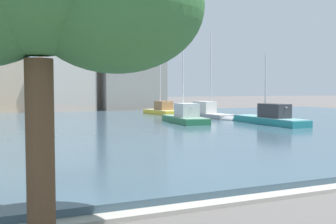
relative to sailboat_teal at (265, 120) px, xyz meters
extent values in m
cube|color=#3D5666|center=(-14.57, 3.53, -0.46)|extent=(79.88, 40.02, 0.31)
cube|color=#ADA89E|center=(-14.57, -16.73, -0.56)|extent=(79.88, 0.50, 0.12)
cube|color=teal|center=(0.00, -0.51, -0.22)|extent=(1.83, 7.40, 0.80)
ellipsoid|color=teal|center=(0.02, 3.00, -0.22)|extent=(1.61, 2.60, 0.76)
cube|color=#6EA5A8|center=(0.00, -0.51, 0.21)|extent=(1.79, 7.25, 0.06)
cube|color=#333338|center=(-0.01, -1.06, 0.77)|extent=(1.26, 2.59, 1.06)
cylinder|color=silver|center=(0.00, 0.04, 2.69)|extent=(0.12, 0.12, 5.03)
cylinder|color=silver|center=(-0.01, -1.25, 1.08)|extent=(0.10, 2.58, 0.08)
cube|color=gold|center=(-2.83, 14.51, -0.26)|extent=(2.57, 5.44, 0.72)
ellipsoid|color=gold|center=(-3.09, 16.99, -0.26)|extent=(2.01, 2.02, 0.69)
cube|color=#DFCD77|center=(-2.83, 14.51, 0.14)|extent=(2.52, 5.33, 0.06)
cube|color=#9E7047|center=(-2.79, 14.11, 0.65)|extent=(1.61, 1.98, 0.97)
cylinder|color=silver|center=(-2.87, 14.90, 4.40)|extent=(0.12, 0.12, 8.59)
cylinder|color=silver|center=(-2.77, 13.98, 1.01)|extent=(0.27, 1.84, 0.08)
cube|color=#939399|center=(-0.66, 8.15, -0.28)|extent=(2.22, 6.99, 0.67)
ellipsoid|color=#939399|center=(-0.45, 4.89, -0.28)|extent=(1.75, 2.51, 0.64)
cube|color=#B1B1B5|center=(-0.66, 8.15, 0.08)|extent=(2.18, 6.85, 0.06)
cube|color=silver|center=(-0.69, 8.67, 0.67)|extent=(1.40, 2.49, 1.11)
cylinder|color=silver|center=(-0.63, 7.64, 3.98)|extent=(0.12, 0.12, 7.86)
cylinder|color=silver|center=(-0.71, 8.84, 0.95)|extent=(0.24, 2.41, 0.08)
cube|color=#236B42|center=(-5.47, 3.36, -0.24)|extent=(2.48, 5.92, 0.76)
ellipsoid|color=#236B42|center=(-5.25, 6.09, -0.24)|extent=(1.98, 2.16, 0.72)
cube|color=gray|center=(-5.47, 3.36, 0.17)|extent=(2.43, 5.80, 0.06)
cube|color=silver|center=(-5.50, 2.93, 0.74)|extent=(1.58, 2.13, 1.09)
cylinder|color=silver|center=(-5.43, 3.79, 4.23)|extent=(0.12, 0.12, 8.17)
cylinder|color=silver|center=(-5.51, 2.78, 1.04)|extent=(0.24, 2.02, 0.08)
cylinder|color=brown|center=(-18.77, -17.82, 1.17)|extent=(0.52, 0.52, 3.57)
ellipsoid|color=#336B38|center=(-17.37, -18.05, 3.96)|extent=(3.38, 3.38, 2.54)
cube|color=beige|center=(-10.87, 27.68, 3.72)|extent=(6.60, 5.17, 8.67)
cube|color=#51281E|center=(-10.87, 27.68, 8.45)|extent=(6.73, 5.28, 0.80)
cube|color=gray|center=(-2.12, 28.11, 5.12)|extent=(8.60, 7.32, 11.48)
cube|color=#42424C|center=(-2.12, 28.11, 11.26)|extent=(8.78, 7.47, 0.80)
camera|label=1|loc=(-19.49, -25.39, 2.38)|focal=42.13mm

